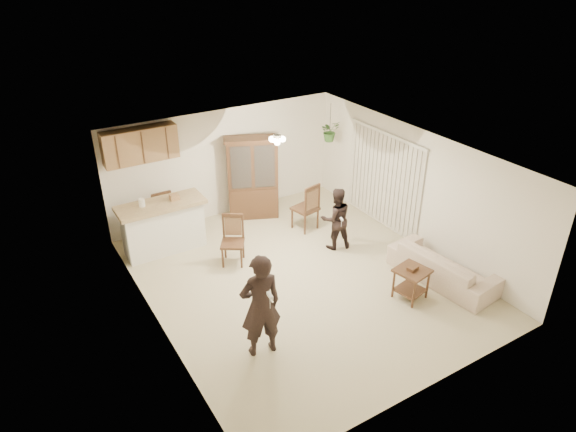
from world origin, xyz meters
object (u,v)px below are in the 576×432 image
chair_hutch_right (305,216)px  chair_hutch_left (233,250)px  adult (260,305)px  side_table (411,283)px  chair_bar (168,227)px  sofa (443,264)px  child (336,219)px  china_hutch (253,178)px

chair_hutch_right → chair_hutch_left: bearing=0.6°
adult → side_table: size_ratio=2.74×
adult → chair_bar: 4.12m
sofa → child: (-1.02, 2.04, 0.31)m
sofa → chair_bar: 5.70m
sofa → chair_hutch_right: chair_hutch_right is taller
child → chair_bar: child is taller
sofa → chair_bar: size_ratio=1.80×
adult → china_hutch: (2.04, 4.10, 0.05)m
adult → chair_hutch_right: bearing=-124.4°
chair_bar → chair_hutch_right: (2.78, -1.11, 0.02)m
sofa → china_hutch: 4.60m
chair_hutch_right → chair_bar: bearing=-33.8°
sofa → child: child is taller
side_table → chair_hutch_right: chair_hutch_right is taller
child → chair_hutch_left: (-2.09, 0.56, -0.39)m
child → china_hutch: bearing=-53.6°
adult → chair_hutch_left: 2.70m
china_hutch → chair_hutch_left: bearing=-105.8°
sofa → chair_hutch_right: (-1.12, 3.05, -0.05)m
child → sofa: bearing=132.8°
child → side_table: size_ratio=2.06×
sofa → chair_hutch_left: (-3.11, 2.60, -0.08)m
chair_hutch_left → chair_bar: bearing=149.6°
chair_hutch_right → adult: bearing=35.3°
china_hutch → chair_bar: china_hutch is taller
china_hutch → chair_hutch_left: china_hutch is taller
adult → chair_bar: size_ratio=1.73×
china_hutch → chair_hutch_left: size_ratio=1.91×
adult → china_hutch: china_hutch is taller
sofa → chair_hutch_left: size_ratio=1.86×
side_table → chair_bar: size_ratio=0.63×
china_hutch → chair_bar: size_ratio=1.85×
side_table → chair_hutch_right: size_ratio=0.59×
china_hutch → chair_hutch_right: bearing=-35.2°
child → side_table: (0.12, -2.13, -0.37)m
china_hutch → side_table: china_hutch is taller
china_hutch → side_table: size_ratio=2.93×
chair_bar → chair_hutch_left: bearing=-62.9°
adult → child: bearing=-137.1°
chair_hutch_right → child: bearing=83.5°
china_hutch → chair_hutch_right: size_ratio=1.74×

